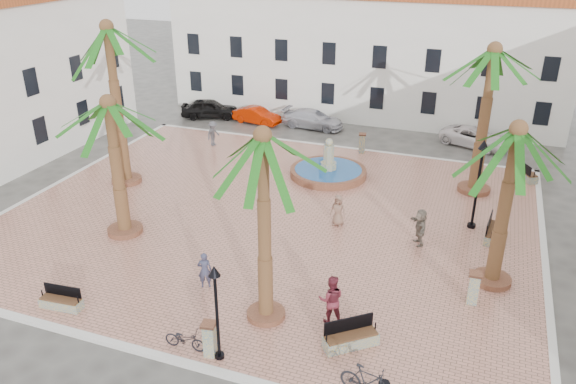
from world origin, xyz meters
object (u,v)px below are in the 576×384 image
(cyclist_a, at_px, (205,270))
(bicycle_a, at_px, (185,339))
(bench_se, at_px, (351,339))
(pedestrian_fountain_a, at_px, (338,210))
(palm_e, at_px, (515,150))
(pedestrian_north, at_px, (213,133))
(palm_s, at_px, (263,158))
(car_black, at_px, (210,108))
(bollard_n, at_px, (362,143))
(car_red, at_px, (257,116))
(fountain, at_px, (328,171))
(bench_ne, at_px, (524,174))
(lamppost_s, at_px, (216,297))
(bollard_e, at_px, (474,288))
(lamppost_e, at_px, (480,169))
(pedestrian_fountain_b, at_px, (263,170))
(bollard_se, at_px, (210,339))
(pedestrian_east, at_px, (420,227))
(bench_s, at_px, (61,302))
(palm_nw, at_px, (109,45))
(bench_e, at_px, (493,232))
(car_white, at_px, (475,137))
(palm_sw, at_px, (110,121))
(car_silver, at_px, (313,119))
(bicycle_b, at_px, (368,382))
(palm_ne, at_px, (492,68))
(cyclist_b, at_px, (331,300))

(cyclist_a, distance_m, bicycle_a, 3.76)
(bench_se, xyz_separation_m, pedestrian_fountain_a, (-2.84, 8.48, 0.50))
(palm_e, height_order, pedestrian_north, palm_e)
(palm_s, relative_size, car_black, 1.70)
(bollard_n, bearing_deg, car_red, 157.24)
(fountain, bearing_deg, bollard_n, 77.81)
(fountain, xyz_separation_m, bench_ne, (10.88, 3.62, -0.02))
(palm_e, xyz_separation_m, bollard_n, (-8.53, 12.83, -5.11))
(lamppost_s, relative_size, bollard_e, 2.67)
(lamppost_e, xyz_separation_m, pedestrian_fountain_a, (-6.21, -2.03, -2.26))
(pedestrian_fountain_a, distance_m, pedestrian_fountain_b, 6.11)
(bollard_se, distance_m, pedestrian_east, 11.49)
(bicycle_a, bearing_deg, pedestrian_fountain_b, 9.30)
(bench_s, xyz_separation_m, cyclist_a, (4.52, 3.16, 0.54))
(lamppost_s, bearing_deg, bollard_e, 38.37)
(fountain, height_order, palm_e, palm_e)
(palm_nw, relative_size, palm_e, 1.31)
(lamppost_e, bearing_deg, cyclist_a, -137.28)
(lamppost_s, bearing_deg, pedestrian_north, 117.65)
(bench_s, xyz_separation_m, pedestrian_fountain_b, (2.84, 13.27, 0.68))
(bench_ne, xyz_separation_m, car_red, (-18.98, 4.65, 0.17))
(bench_e, height_order, bollard_se, bollard_se)
(pedestrian_fountain_a, relative_size, car_white, 0.35)
(bench_e, xyz_separation_m, lamppost_s, (-8.36, -11.84, 2.17))
(palm_sw, bearing_deg, car_silver, 79.78)
(car_white, bearing_deg, bollard_se, -174.76)
(bollard_e, xyz_separation_m, car_white, (-1.06, 18.89, -0.22))
(palm_nw, bearing_deg, bicycle_b, -34.31)
(bench_se, height_order, car_silver, car_silver)
(car_red, bearing_deg, bollard_se, -149.88)
(palm_ne, xyz_separation_m, bench_ne, (2.66, 2.89, -6.57))
(palm_e, bearing_deg, cyclist_a, -157.99)
(pedestrian_fountain_b, bearing_deg, pedestrian_east, 10.41)
(bench_ne, relative_size, pedestrian_fountain_b, 1.08)
(bench_ne, relative_size, bollard_e, 1.48)
(palm_s, bearing_deg, pedestrian_fountain_a, 86.08)
(fountain, xyz_separation_m, cyclist_b, (4.00, -13.17, 0.66))
(palm_ne, bearing_deg, pedestrian_east, -106.04)
(palm_e, relative_size, bench_s, 4.07)
(car_black, bearing_deg, palm_sw, 175.98)
(cyclist_b, relative_size, pedestrian_north, 1.16)
(car_silver, bearing_deg, bench_se, -154.85)
(palm_nw, height_order, cyclist_a, palm_nw)
(fountain, xyz_separation_m, pedestrian_fountain_b, (-3.07, -2.65, 0.61))
(bench_s, bearing_deg, bollard_e, 16.36)
(pedestrian_fountain_b, xyz_separation_m, pedestrian_north, (-5.71, 5.03, -0.09))
(palm_nw, distance_m, car_white, 24.04)
(palm_ne, relative_size, lamppost_s, 2.25)
(palm_s, xyz_separation_m, lamppost_s, (-0.62, -2.63, -3.90))
(bench_e, xyz_separation_m, car_red, (-17.48, 12.76, 0.18))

